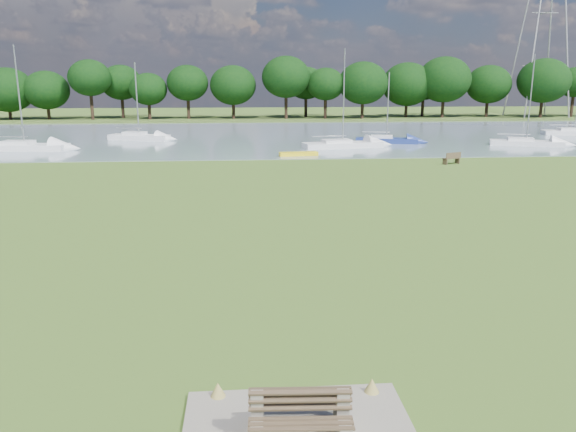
{
  "coord_description": "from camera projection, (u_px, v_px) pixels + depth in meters",
  "views": [
    {
      "loc": [
        -0.95,
        -22.73,
        6.25
      ],
      "look_at": [
        0.79,
        -2.0,
        1.2
      ],
      "focal_mm": 35.0,
      "sensor_mm": 36.0,
      "label": 1
    }
  ],
  "objects": [
    {
      "name": "bench_pair",
      "position": [
        300.0,
        415.0,
        9.89
      ],
      "size": [
        1.87,
        1.16,
        0.97
      ],
      "rotation": [
        0.0,
        0.0,
        -0.06
      ],
      "color": "gray",
      "rests_on": "concrete_pad"
    },
    {
      "name": "sailboat_3",
      "position": [
        574.0,
        131.0,
        64.89
      ],
      "size": [
        7.29,
        3.17,
        7.99
      ],
      "rotation": [
        0.0,
        0.0,
        -0.18
      ],
      "color": "white",
      "rests_on": "river"
    },
    {
      "name": "ground",
      "position": [
        265.0,
        233.0,
        23.56
      ],
      "size": [
        220.0,
        220.0,
        0.0
      ],
      "primitive_type": "plane",
      "color": "olive"
    },
    {
      "name": "far_bank",
      "position": [
        246.0,
        118.0,
        93.28
      ],
      "size": [
        220.0,
        20.0,
        0.4
      ],
      "primitive_type": "cube",
      "color": "#4C6626",
      "rests_on": "ground"
    },
    {
      "name": "sailboat_6",
      "position": [
        386.0,
        139.0,
        56.54
      ],
      "size": [
        6.36,
        3.19,
        6.93
      ],
      "rotation": [
        0.0,
        0.0,
        -0.25
      ],
      "color": "navy",
      "rests_on": "river"
    },
    {
      "name": "tree_line",
      "position": [
        231.0,
        83.0,
        87.86
      ],
      "size": [
        137.22,
        8.0,
        9.68
      ],
      "color": "black",
      "rests_on": "far_bank"
    },
    {
      "name": "sailboat_2",
      "position": [
        23.0,
        145.0,
        50.68
      ],
      "size": [
        7.82,
        2.98,
        9.19
      ],
      "rotation": [
        0.0,
        0.0,
        -0.11
      ],
      "color": "white",
      "rests_on": "river"
    },
    {
      "name": "riverbank_bench",
      "position": [
        452.0,
        158.0,
        42.64
      ],
      "size": [
        1.52,
        0.98,
        0.9
      ],
      "rotation": [
        0.0,
        0.0,
        0.41
      ],
      "color": "brown",
      "rests_on": "ground"
    },
    {
      "name": "sailboat_0",
      "position": [
        138.0,
        135.0,
        59.31
      ],
      "size": [
        6.7,
        3.81,
        7.94
      ],
      "rotation": [
        0.0,
        0.0,
        -0.33
      ],
      "color": "white",
      "rests_on": "river"
    },
    {
      "name": "sailboat_7",
      "position": [
        342.0,
        143.0,
        52.55
      ],
      "size": [
        7.71,
        3.35,
        8.98
      ],
      "rotation": [
        0.0,
        0.0,
        0.17
      ],
      "color": "white",
      "rests_on": "river"
    },
    {
      "name": "kayak",
      "position": [
        299.0,
        154.0,
        47.07
      ],
      "size": [
        3.31,
        1.15,
        0.32
      ],
      "primitive_type": "cube",
      "rotation": [
        0.0,
        0.0,
        0.12
      ],
      "color": "yellow",
      "rests_on": "river"
    },
    {
      "name": "river",
      "position": [
        249.0,
        136.0,
        64.23
      ],
      "size": [
        220.0,
        40.0,
        0.1
      ],
      "primitive_type": "cube",
      "color": "gray",
      "rests_on": "ground"
    },
    {
      "name": "sailboat_5",
      "position": [
        525.0,
        141.0,
        54.44
      ],
      "size": [
        6.91,
        4.18,
        8.58
      ],
      "rotation": [
        0.0,
        0.0,
        -0.37
      ],
      "color": "white",
      "rests_on": "river"
    }
  ]
}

